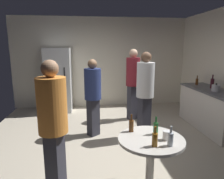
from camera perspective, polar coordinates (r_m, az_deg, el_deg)
The scene contains 17 objects.
ground_plane at distance 4.11m, azimuth 0.00°, elevation -15.10°, with size 5.20×5.20×0.10m, color #B2A893.
wall_back at distance 6.31m, azimuth -2.91°, elevation 7.53°, with size 5.32×0.06×2.70m, color silver.
refrigerator at distance 5.97m, azimuth -14.77°, elevation 2.58°, with size 0.70×0.68×1.80m.
kitchen_counter at distance 5.08m, azimuth 25.96°, elevation -4.98°, with size 0.64×1.80×0.90m.
kettle at distance 4.79m, azimuth 27.19°, elevation 0.37°, with size 0.24×0.17×0.18m.
wine_bottle_on_counter at distance 5.11m, azimuth 26.32°, elevation 1.61°, with size 0.08×0.08×0.31m.
beer_bottle_on_counter at distance 5.45m, azimuth 22.73°, elevation 2.11°, with size 0.06×0.06×0.23m.
foreground_table at distance 2.60m, azimuth 10.82°, elevation -15.36°, with size 0.80×0.80×0.73m.
beer_bottle_amber at distance 2.34m, azimuth 11.93°, elevation -13.48°, with size 0.06×0.06×0.23m.
beer_bottle_brown at distance 2.67m, azimuth 5.44°, elevation -9.99°, with size 0.06×0.06×0.23m.
beer_bottle_green at distance 2.64m, azimuth 12.17°, elevation -10.49°, with size 0.06×0.06×0.23m.
beer_bottle_clear at distance 2.39m, azimuth 16.11°, elevation -13.13°, with size 0.06×0.06×0.23m.
plastic_cup_white at distance 2.53m, azimuth 14.95°, elevation -12.35°, with size 0.08×0.08×0.11m, color white.
person_in_navy_shirt at distance 4.12m, azimuth -5.40°, elevation -0.74°, with size 0.48×0.48×1.58m.
person_in_maroon_shirt at distance 5.08m, azimuth 5.88°, elevation 2.99°, with size 0.45×0.45×1.77m.
person_in_white_shirt at distance 4.02m, azimuth 9.28°, elevation 0.19°, with size 0.44×0.44×1.73m.
person_in_orange_shirt at distance 2.48m, azimuth -16.25°, elevation -8.18°, with size 0.44×0.44×1.67m.
Camera 1 is at (-0.44, -3.65, 1.80)m, focal length 32.56 mm.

